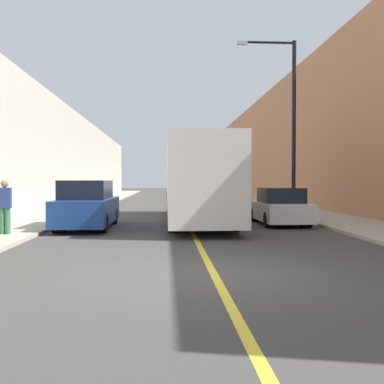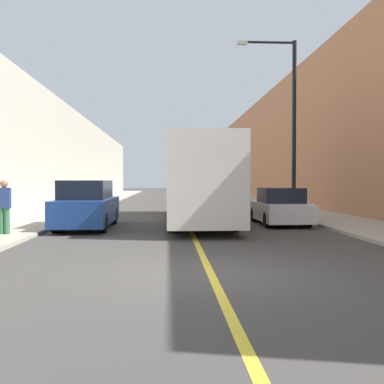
{
  "view_description": "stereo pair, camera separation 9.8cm",
  "coord_description": "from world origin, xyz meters",
  "px_view_note": "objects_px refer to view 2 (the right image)",
  "views": [
    {
      "loc": [
        -0.94,
        -8.73,
        1.82
      ],
      "look_at": [
        0.28,
        11.93,
        1.29
      ],
      "focal_mm": 42.0,
      "sensor_mm": 36.0,
      "label": 1
    },
    {
      "loc": [
        -0.84,
        -8.73,
        1.82
      ],
      "look_at": [
        0.28,
        11.93,
        1.29
      ],
      "focal_mm": 42.0,
      "sensor_mm": 36.0,
      "label": 2
    }
  ],
  "objects_px": {
    "pedestrian": "(4,206)",
    "street_lamp_right": "(289,116)",
    "car_right_near": "(280,208)",
    "bus": "(196,181)",
    "street_lamp_left": "(3,72)",
    "parked_suv_left": "(87,206)"
  },
  "relations": [
    {
      "from": "street_lamp_left",
      "to": "street_lamp_right",
      "type": "bearing_deg",
      "value": 43.82
    },
    {
      "from": "bus",
      "to": "street_lamp_left",
      "type": "bearing_deg",
      "value": -125.88
    },
    {
      "from": "street_lamp_left",
      "to": "bus",
      "type": "bearing_deg",
      "value": 54.12
    },
    {
      "from": "bus",
      "to": "car_right_near",
      "type": "distance_m",
      "value": 3.82
    },
    {
      "from": "parked_suv_left",
      "to": "street_lamp_left",
      "type": "relative_size",
      "value": 0.63
    },
    {
      "from": "street_lamp_left",
      "to": "pedestrian",
      "type": "distance_m",
      "value": 4.53
    },
    {
      "from": "bus",
      "to": "street_lamp_left",
      "type": "relative_size",
      "value": 1.57
    },
    {
      "from": "street_lamp_left",
      "to": "parked_suv_left",
      "type": "bearing_deg",
      "value": 76.86
    },
    {
      "from": "pedestrian",
      "to": "street_lamp_right",
      "type": "bearing_deg",
      "value": 33.18
    },
    {
      "from": "street_lamp_right",
      "to": "pedestrian",
      "type": "xyz_separation_m",
      "value": [
        -11.2,
        -7.32,
        -3.98
      ]
    },
    {
      "from": "car_right_near",
      "to": "street_lamp_right",
      "type": "relative_size",
      "value": 0.5
    },
    {
      "from": "street_lamp_right",
      "to": "pedestrian",
      "type": "relative_size",
      "value": 4.98
    },
    {
      "from": "parked_suv_left",
      "to": "car_right_near",
      "type": "bearing_deg",
      "value": 7.98
    },
    {
      "from": "parked_suv_left",
      "to": "pedestrian",
      "type": "relative_size",
      "value": 2.9
    },
    {
      "from": "parked_suv_left",
      "to": "street_lamp_right",
      "type": "bearing_deg",
      "value": 27.03
    },
    {
      "from": "parked_suv_left",
      "to": "street_lamp_left",
      "type": "xyz_separation_m",
      "value": [
        -1.22,
        -5.25,
        3.79
      ]
    },
    {
      "from": "parked_suv_left",
      "to": "street_lamp_right",
      "type": "distance_m",
      "value": 10.99
    },
    {
      "from": "bus",
      "to": "parked_suv_left",
      "type": "distance_m",
      "value": 5.03
    },
    {
      "from": "parked_suv_left",
      "to": "bus",
      "type": "bearing_deg",
      "value": 29.15
    },
    {
      "from": "parked_suv_left",
      "to": "car_right_near",
      "type": "height_order",
      "value": "parked_suv_left"
    },
    {
      "from": "bus",
      "to": "street_lamp_right",
      "type": "relative_size",
      "value": 1.45
    },
    {
      "from": "bus",
      "to": "parked_suv_left",
      "type": "bearing_deg",
      "value": -150.85
    }
  ]
}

